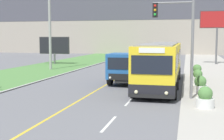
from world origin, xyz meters
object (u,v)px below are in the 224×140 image
(city_bus, at_px, (161,65))
(planter_round_far, at_px, (197,71))
(utility_pole_far, at_px, (50,15))
(planter_round_near, at_px, (205,98))
(billboard_large, at_px, (217,23))
(planter_round_second, at_px, (200,85))
(traffic_light_mast, at_px, (180,34))
(dump_truck, at_px, (128,68))
(planter_round_third, at_px, (198,77))
(billboard_small, at_px, (54,46))

(city_bus, height_order, planter_round_far, city_bus)
(utility_pole_far, xyz_separation_m, planter_round_near, (15.29, -15.72, -5.31))
(billboard_large, height_order, planter_round_second, billboard_large)
(traffic_light_mast, bearing_deg, planter_round_near, -60.03)
(traffic_light_mast, xyz_separation_m, billboard_large, (4.02, 24.11, 1.67))
(planter_round_near, height_order, planter_round_second, planter_round_second)
(utility_pole_far, height_order, traffic_light_mast, utility_pole_far)
(planter_round_far, bearing_deg, dump_truck, -135.47)
(utility_pole_far, relative_size, billboard_large, 1.69)
(planter_round_third, bearing_deg, billboard_small, 141.66)
(planter_round_third, bearing_deg, dump_truck, -169.78)
(billboard_large, relative_size, planter_round_far, 6.49)
(dump_truck, distance_m, billboard_small, 19.58)
(planter_round_near, xyz_separation_m, planter_round_second, (-0.07, 4.22, 0.01))
(billboard_small, xyz_separation_m, planter_round_near, (17.82, -22.45, -1.84))
(utility_pole_far, distance_m, planter_round_third, 17.68)
(planter_round_near, bearing_deg, billboard_large, 84.07)
(planter_round_far, bearing_deg, billboard_small, 151.17)
(dump_truck, height_order, traffic_light_mast, traffic_light_mast)
(planter_round_second, bearing_deg, city_bus, 135.26)
(utility_pole_far, bearing_deg, billboard_small, 110.59)
(planter_round_far, bearing_deg, city_bus, -114.89)
(dump_truck, height_order, planter_round_near, dump_truck)
(utility_pole_far, height_order, planter_round_far, utility_pole_far)
(traffic_light_mast, bearing_deg, billboard_large, 80.52)
(utility_pole_far, distance_m, planter_round_near, 22.57)
(city_bus, distance_m, traffic_light_mast, 5.26)
(dump_truck, relative_size, planter_round_second, 6.35)
(traffic_light_mast, height_order, planter_round_second, traffic_light_mast)
(planter_round_near, bearing_deg, traffic_light_mast, 119.97)
(planter_round_second, bearing_deg, dump_truck, 147.54)
(dump_truck, height_order, planter_round_second, dump_truck)
(city_bus, relative_size, dump_truck, 1.79)
(dump_truck, xyz_separation_m, planter_round_second, (5.17, -3.29, -0.64))
(planter_round_second, bearing_deg, planter_round_third, 90.27)
(utility_pole_far, height_order, planter_round_near, utility_pole_far)
(billboard_small, bearing_deg, planter_round_far, -28.83)
(planter_round_far, bearing_deg, planter_round_second, -90.41)
(city_bus, xyz_separation_m, planter_round_third, (2.62, 1.60, -1.03))
(city_bus, distance_m, planter_round_third, 3.24)
(city_bus, relative_size, traffic_light_mast, 2.10)
(planter_round_near, xyz_separation_m, planter_round_far, (-0.01, 12.65, -0.00))
(city_bus, height_order, utility_pole_far, utility_pole_far)
(dump_truck, bearing_deg, planter_round_third, 10.22)
(utility_pole_far, xyz_separation_m, traffic_light_mast, (14.00, -13.49, -2.16))
(billboard_large, distance_m, planter_round_far, 14.77)
(billboard_small, distance_m, planter_round_far, 20.42)
(dump_truck, bearing_deg, billboard_large, 67.06)
(billboard_small, bearing_deg, planter_round_near, -51.56)
(billboard_large, bearing_deg, traffic_light_mast, -99.48)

